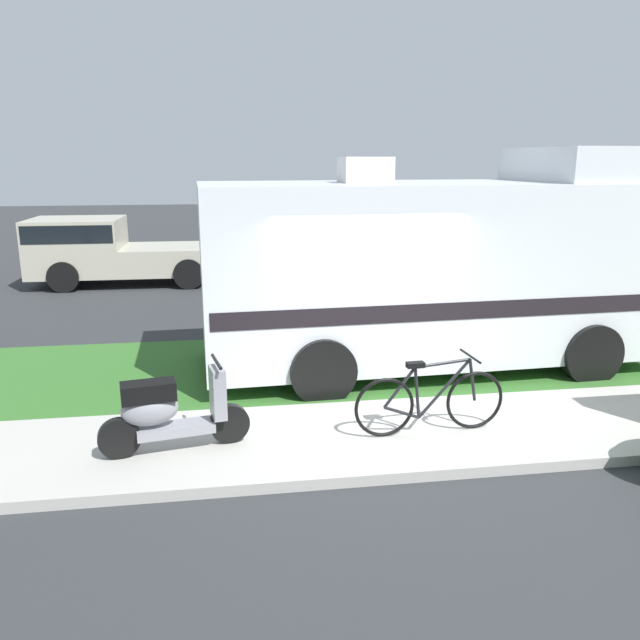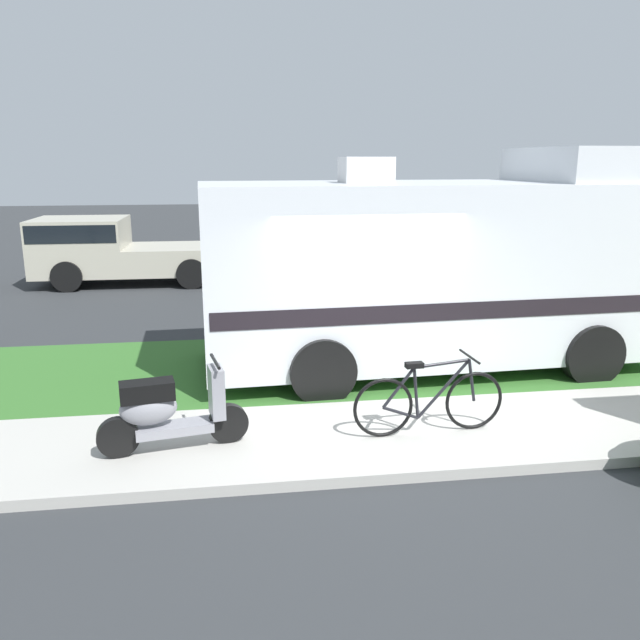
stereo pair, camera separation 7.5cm
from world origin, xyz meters
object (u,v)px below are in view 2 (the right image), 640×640
object	(u,v)px
pickup_truck_far	(114,248)
pickup_truck_near	(400,261)
motorhome_rv	(437,267)
bicycle	(429,401)
scooter	(167,410)

from	to	relation	value
pickup_truck_far	pickup_truck_near	bearing A→B (deg)	-27.04
pickup_truck_near	pickup_truck_far	distance (m)	7.57
pickup_truck_near	pickup_truck_far	bearing A→B (deg)	152.96
motorhome_rv	pickup_truck_near	distance (m)	4.62
motorhome_rv	bicycle	xyz separation A→B (m)	(-0.90, -2.62, -1.09)
bicycle	pickup_truck_near	xyz separation A→B (m)	(1.57, 7.15, 0.46)
scooter	pickup_truck_near	bearing A→B (deg)	58.05
scooter	pickup_truck_far	size ratio (longest dim) A/B	0.32
motorhome_rv	pickup_truck_far	size ratio (longest dim) A/B	1.36
pickup_truck_near	pickup_truck_far	xyz separation A→B (m)	(-6.74, 3.44, -0.04)
motorhome_rv	bicycle	world-z (taller)	motorhome_rv
bicycle	pickup_truck_far	bearing A→B (deg)	116.01
motorhome_rv	pickup_truck_near	world-z (taller)	motorhome_rv
motorhome_rv	pickup_truck_near	xyz separation A→B (m)	(0.67, 4.53, -0.63)
scooter	pickup_truck_far	xyz separation A→B (m)	(-2.26, 10.63, 0.34)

